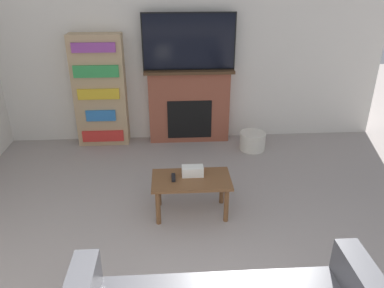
{
  "coord_description": "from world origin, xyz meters",
  "views": [
    {
      "loc": [
        -0.12,
        -0.84,
        2.34
      ],
      "look_at": [
        0.1,
        2.67,
        0.7
      ],
      "focal_mm": 35.0,
      "sensor_mm": 36.0,
      "label": 1
    }
  ],
  "objects_px": {
    "fireplace": "(189,106)",
    "storage_basket": "(252,141)",
    "bookshelf": "(100,91)",
    "coffee_table": "(191,184)",
    "tv": "(189,42)"
  },
  "relations": [
    {
      "from": "coffee_table",
      "to": "bookshelf",
      "type": "height_order",
      "value": "bookshelf"
    },
    {
      "from": "fireplace",
      "to": "storage_basket",
      "type": "relative_size",
      "value": 3.47
    },
    {
      "from": "bookshelf",
      "to": "tv",
      "type": "bearing_deg",
      "value": 0.15
    },
    {
      "from": "fireplace",
      "to": "bookshelf",
      "type": "bearing_deg",
      "value": -178.95
    },
    {
      "from": "tv",
      "to": "fireplace",
      "type": "bearing_deg",
      "value": 90.0
    },
    {
      "from": "fireplace",
      "to": "bookshelf",
      "type": "distance_m",
      "value": 1.28
    },
    {
      "from": "bookshelf",
      "to": "storage_basket",
      "type": "height_order",
      "value": "bookshelf"
    },
    {
      "from": "tv",
      "to": "coffee_table",
      "type": "relative_size",
      "value": 1.58
    },
    {
      "from": "bookshelf",
      "to": "storage_basket",
      "type": "bearing_deg",
      "value": -9.91
    },
    {
      "from": "tv",
      "to": "coffee_table",
      "type": "bearing_deg",
      "value": -92.54
    },
    {
      "from": "storage_basket",
      "to": "bookshelf",
      "type": "bearing_deg",
      "value": 170.09
    },
    {
      "from": "storage_basket",
      "to": "coffee_table",
      "type": "bearing_deg",
      "value": -122.9
    },
    {
      "from": "fireplace",
      "to": "coffee_table",
      "type": "height_order",
      "value": "fireplace"
    },
    {
      "from": "fireplace",
      "to": "coffee_table",
      "type": "distance_m",
      "value": 1.9
    },
    {
      "from": "fireplace",
      "to": "storage_basket",
      "type": "distance_m",
      "value": 1.05
    }
  ]
}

